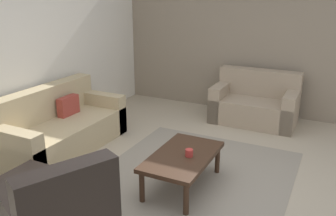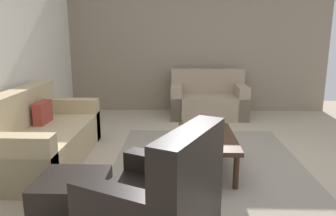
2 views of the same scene
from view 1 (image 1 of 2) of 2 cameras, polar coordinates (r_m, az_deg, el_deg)
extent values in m
plane|color=tan|center=(4.32, 3.23, -12.05)|extent=(8.00, 8.00, 0.00)
cube|color=silver|center=(5.36, -23.25, 8.52)|extent=(6.00, 0.12, 2.80)
cube|color=gray|center=(6.64, 13.97, 11.14)|extent=(0.12, 5.20, 2.80)
cube|color=gray|center=(4.32, 3.23, -12.01)|extent=(2.91, 2.28, 0.01)
cube|color=tan|center=(5.30, -16.58, -4.27)|extent=(1.94, 0.91, 0.42)
cube|color=tan|center=(5.45, -19.41, -1.36)|extent=(1.94, 0.24, 0.88)
cube|color=tan|center=(4.73, -23.80, -6.66)|extent=(0.20, 0.91, 0.62)
cube|color=tan|center=(5.88, -11.00, -0.50)|extent=(0.20, 0.91, 0.62)
cube|color=#99382D|center=(5.45, -15.81, 0.37)|extent=(0.36, 0.12, 0.28)
cube|color=gray|center=(6.27, 13.68, -0.45)|extent=(0.82, 1.40, 0.42)
cube|color=gray|center=(6.48, 14.43, 2.23)|extent=(0.24, 1.40, 0.88)
cube|color=gray|center=(6.39, 8.51, 1.18)|extent=(0.82, 0.20, 0.62)
cube|color=gray|center=(6.15, 19.20, -0.37)|extent=(0.82, 0.20, 0.62)
cube|color=black|center=(3.44, -12.15, -15.43)|extent=(0.49, 0.79, 0.60)
cube|color=black|center=(4.01, -21.17, -12.75)|extent=(0.56, 0.56, 0.40)
cylinder|color=#382316|center=(3.70, 2.94, -14.48)|extent=(0.06, 0.06, 0.36)
cylinder|color=#382316|center=(4.50, 7.99, -8.25)|extent=(0.06, 0.06, 0.36)
cylinder|color=#382316|center=(3.91, -4.24, -12.61)|extent=(0.06, 0.06, 0.36)
cylinder|color=#382316|center=(4.67, 1.91, -7.04)|extent=(0.06, 0.06, 0.36)
cube|color=#382316|center=(4.08, 2.40, -7.81)|extent=(1.10, 0.64, 0.05)
cylinder|color=#B2332D|center=(4.02, 3.43, -7.23)|extent=(0.09, 0.09, 0.08)
camera|label=2|loc=(1.94, -66.43, -12.79)|focal=35.08mm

